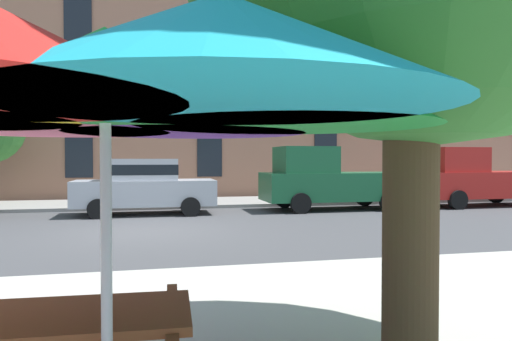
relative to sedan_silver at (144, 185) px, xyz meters
The scene contains 7 objects.
ground_plane 3.82m from the sedan_silver, 89.35° to the right, with size 120.00×120.00×0.00m, color #424244.
sidewalk_far 3.23m from the sedan_silver, 89.23° to the left, with size 56.00×3.60×0.12m, color gray.
apartment_building 12.54m from the sedan_silver, 89.79° to the left, with size 43.72×12.08×12.80m.
sedan_silver is the anchor object (origin of this frame).
pickup_green 6.30m from the sedan_silver, ahead, with size 5.10×2.12×2.20m.
pickup_red 12.10m from the sedan_silver, ahead, with size 5.10×2.12×2.20m.
patio_umbrella 12.76m from the sedan_silver, 90.02° to the right, with size 3.71×3.44×2.46m.
Camera 1 is at (0.19, -11.57, 1.76)m, focal length 32.62 mm.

